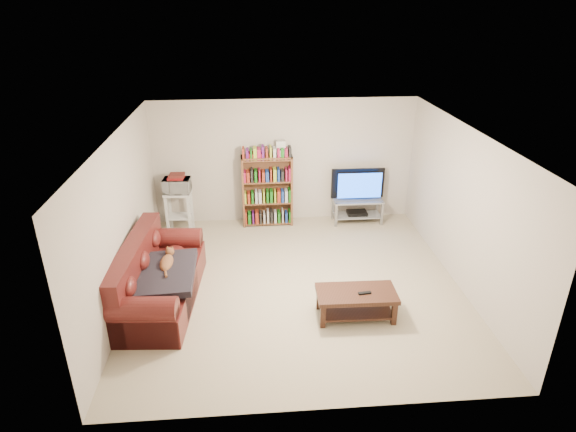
{
  "coord_description": "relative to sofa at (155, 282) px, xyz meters",
  "views": [
    {
      "loc": [
        -0.65,
        -6.34,
        4.08
      ],
      "look_at": [
        -0.1,
        0.4,
        1.0
      ],
      "focal_mm": 30.0,
      "sensor_mm": 36.0,
      "label": 1
    }
  ],
  "objects": [
    {
      "name": "coffee_table",
      "position": [
        2.83,
        -0.61,
        -0.05
      ],
      "size": [
        1.11,
        0.57,
        0.4
      ],
      "rotation": [
        0.0,
        0.0,
        -0.02
      ],
      "color": "#351C12",
      "rests_on": "floor"
    },
    {
      "name": "sofa",
      "position": [
        0.0,
        0.0,
        0.0
      ],
      "size": [
        1.1,
        2.26,
        0.94
      ],
      "rotation": [
        0.0,
        0.0,
        -0.07
      ],
      "color": "#4F1614",
      "rests_on": "floor"
    },
    {
      "name": "wall_front",
      "position": [
        2.09,
        -2.24,
        0.87
      ],
      "size": [
        5.0,
        0.0,
        5.0
      ],
      "primitive_type": "plane",
      "rotation": [
        -1.57,
        0.0,
        0.0
      ],
      "color": "beige",
      "rests_on": "ground"
    },
    {
      "name": "microwave",
      "position": [
        0.07,
        2.35,
        0.59
      ],
      "size": [
        0.51,
        0.36,
        0.27
      ],
      "primitive_type": "imported",
      "rotation": [
        0.0,
        0.0,
        -0.07
      ],
      "color": "silver",
      "rests_on": "microwave_stand"
    },
    {
      "name": "microwave_stand",
      "position": [
        0.07,
        2.35,
        0.18
      ],
      "size": [
        0.51,
        0.39,
        0.79
      ],
      "rotation": [
        0.0,
        0.0,
        -0.07
      ],
      "color": "silver",
      "rests_on": "floor"
    },
    {
      "name": "remote",
      "position": [
        2.93,
        -0.66,
        0.08
      ],
      "size": [
        0.18,
        0.07,
        0.02
      ],
      "primitive_type": "cube",
      "rotation": [
        0.0,
        0.0,
        0.13
      ],
      "color": "black",
      "rests_on": "coffee_table"
    },
    {
      "name": "wall_left",
      "position": [
        -0.41,
        0.26,
        0.87
      ],
      "size": [
        0.0,
        5.0,
        5.0
      ],
      "primitive_type": "plane",
      "rotation": [
        1.57,
        0.0,
        1.57
      ],
      "color": "beige",
      "rests_on": "ground"
    },
    {
      "name": "blanket",
      "position": [
        0.18,
        -0.16,
        0.22
      ],
      "size": [
        0.86,
        1.11,
        0.19
      ],
      "primitive_type": "cube",
      "rotation": [
        0.05,
        -0.04,
        0.01
      ],
      "color": "black",
      "rests_on": "sofa"
    },
    {
      "name": "wall_back",
      "position": [
        2.09,
        2.76,
        0.87
      ],
      "size": [
        5.0,
        0.0,
        5.0
      ],
      "primitive_type": "plane",
      "rotation": [
        1.57,
        0.0,
        0.0
      ],
      "color": "beige",
      "rests_on": "ground"
    },
    {
      "name": "dvd_player",
      "position": [
        3.51,
        2.47,
        -0.14
      ],
      "size": [
        0.39,
        0.27,
        0.06
      ],
      "primitive_type": "cube",
      "rotation": [
        0.0,
        0.0,
        -0.0
      ],
      "color": "black",
      "rests_on": "tv_stand"
    },
    {
      "name": "game_boxes",
      "position": [
        0.07,
        2.35,
        0.75
      ],
      "size": [
        0.3,
        0.27,
        0.05
      ],
      "primitive_type": "cube",
      "rotation": [
        0.0,
        0.0,
        -0.07
      ],
      "color": "maroon",
      "rests_on": "microwave"
    },
    {
      "name": "television",
      "position": [
        3.51,
        2.47,
        0.45
      ],
      "size": [
        1.04,
        0.14,
        0.6
      ],
      "primitive_type": "imported",
      "rotation": [
        0.0,
        0.0,
        3.14
      ],
      "color": "black",
      "rests_on": "tv_stand"
    },
    {
      "name": "cat",
      "position": [
        0.19,
        0.04,
        0.28
      ],
      "size": [
        0.28,
        0.61,
        0.18
      ],
      "primitive_type": null,
      "rotation": [
        0.0,
        0.0,
        -0.07
      ],
      "color": "brown",
      "rests_on": "sofa"
    },
    {
      "name": "ceiling",
      "position": [
        2.09,
        0.26,
        2.07
      ],
      "size": [
        5.0,
        5.0,
        0.0
      ],
      "primitive_type": "plane",
      "rotation": [
        3.14,
        0.0,
        0.0
      ],
      "color": "white",
      "rests_on": "ground"
    },
    {
      "name": "tv_stand",
      "position": [
        3.51,
        2.47,
        -0.0
      ],
      "size": [
        0.97,
        0.44,
        0.48
      ],
      "rotation": [
        0.0,
        0.0,
        -0.0
      ],
      "color": "#999EA3",
      "rests_on": "floor"
    },
    {
      "name": "wall_right",
      "position": [
        4.59,
        0.26,
        0.87
      ],
      "size": [
        0.0,
        5.0,
        5.0
      ],
      "primitive_type": "plane",
      "rotation": [
        1.57,
        0.0,
        -1.57
      ],
      "color": "beige",
      "rests_on": "ground"
    },
    {
      "name": "floor",
      "position": [
        2.09,
        0.26,
        -0.33
      ],
      "size": [
        5.0,
        5.0,
        0.0
      ],
      "primitive_type": "plane",
      "color": "#BFAF8E",
      "rests_on": "ground"
    },
    {
      "name": "shelf_clutter",
      "position": [
        1.84,
        2.53,
        1.17
      ],
      "size": [
        0.71,
        0.22,
        0.28
      ],
      "rotation": [
        0.0,
        0.0,
        0.01
      ],
      "color": "silver",
      "rests_on": "bookshelf"
    },
    {
      "name": "bookshelf",
      "position": [
        1.74,
        2.52,
        0.39
      ],
      "size": [
        0.97,
        0.31,
        1.39
      ],
      "rotation": [
        0.0,
        0.0,
        0.01
      ],
      "color": "brown",
      "rests_on": "floor"
    }
  ]
}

